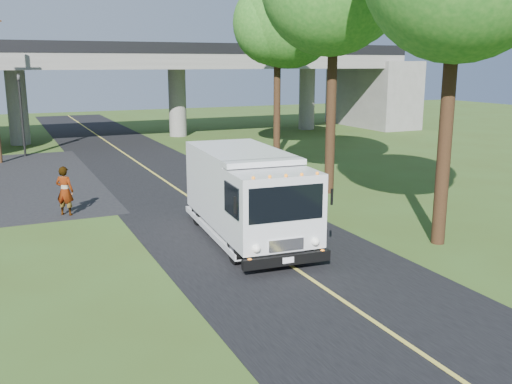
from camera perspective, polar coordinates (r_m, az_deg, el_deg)
ground at (r=16.12m, az=5.27°, el=-8.59°), size 120.00×120.00×0.00m
road at (r=24.89m, az=-6.20°, el=-0.88°), size 7.00×90.00×0.02m
lane_line at (r=24.88m, az=-6.20°, el=-0.83°), size 0.12×90.00×0.01m
overpass at (r=45.63m, az=-15.29°, el=10.72°), size 54.00×10.00×7.30m
traffic_signal at (r=39.11m, az=-22.45°, el=7.94°), size 0.18×0.22×5.20m
tree_right_far at (r=36.92m, az=2.59°, el=16.57°), size 5.77×5.67×10.99m
step_van at (r=19.06m, az=-0.94°, el=-0.05°), size 3.16×7.30×2.99m
pedestrian at (r=23.42m, az=-18.58°, el=0.09°), size 0.85×0.80×1.96m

